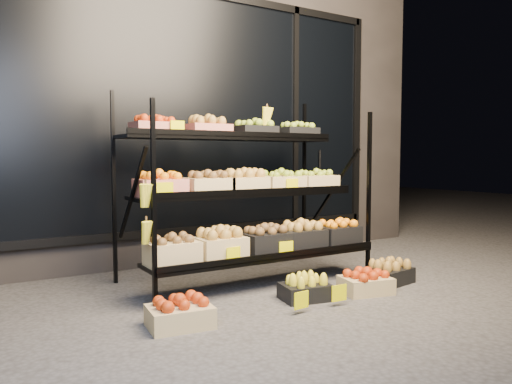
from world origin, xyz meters
TOP-DOWN VIEW (x-y plane):
  - ground at (0.00, 0.00)m, footprint 24.00×24.00m
  - building at (0.00, 2.59)m, footprint 6.00×2.08m
  - display_rack at (-0.01, 0.60)m, footprint 2.18×1.02m
  - tag_floor_a at (-0.18, -0.40)m, footprint 0.13×0.01m
  - tag_floor_b at (0.17, -0.40)m, footprint 0.13×0.01m
  - floor_crate_left at (-1.00, -0.20)m, footprint 0.43×0.34m
  - floor_crate_midleft at (0.06, -0.13)m, footprint 0.41×0.33m
  - floor_crate_midright at (0.59, -0.24)m, footprint 0.44×0.36m
  - floor_crate_right at (0.99, -0.11)m, footprint 0.43×0.35m

SIDE VIEW (x-z plane):
  - ground at x=0.00m, z-range 0.00..0.00m
  - tag_floor_a at x=-0.18m, z-range 0.00..0.12m
  - tag_floor_b at x=0.17m, z-range 0.00..0.12m
  - floor_crate_midleft at x=0.06m, z-range -0.01..0.18m
  - floor_crate_midright at x=0.59m, z-range -0.01..0.19m
  - floor_crate_right at x=0.99m, z-range -0.01..0.19m
  - floor_crate_left at x=-1.00m, z-range -0.01..0.20m
  - display_rack at x=-0.01m, z-range -0.05..1.63m
  - building at x=0.00m, z-range 0.00..3.50m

